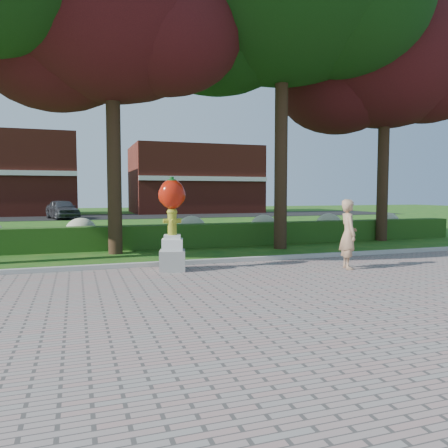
% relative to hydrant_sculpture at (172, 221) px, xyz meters
% --- Properties ---
extents(ground, '(100.00, 100.00, 0.00)m').
position_rel_hydrant_sculpture_xyz_m(ground, '(0.97, -2.24, -1.23)').
color(ground, '#175314').
rests_on(ground, ground).
extents(walkway, '(40.00, 14.00, 0.04)m').
position_rel_hydrant_sculpture_xyz_m(walkway, '(0.97, -6.24, -1.21)').
color(walkway, gray).
rests_on(walkway, ground).
extents(curb, '(40.00, 0.18, 0.15)m').
position_rel_hydrant_sculpture_xyz_m(curb, '(0.97, 0.76, -1.16)').
color(curb, '#ADADA5').
rests_on(curb, ground).
extents(lawn_hedge, '(24.00, 0.70, 0.80)m').
position_rel_hydrant_sculpture_xyz_m(lawn_hedge, '(0.97, 4.76, -0.83)').
color(lawn_hedge, '#1D3F12').
rests_on(lawn_hedge, ground).
extents(hydrangea_row, '(20.10, 1.10, 0.99)m').
position_rel_hydrant_sculpture_xyz_m(hydrangea_row, '(1.54, 5.76, -0.68)').
color(hydrangea_row, '#A7B086').
rests_on(hydrangea_row, ground).
extents(street, '(50.00, 8.00, 0.02)m').
position_rel_hydrant_sculpture_xyz_m(street, '(0.97, 25.76, -1.22)').
color(street, black).
rests_on(street, ground).
extents(building_right, '(12.00, 8.00, 6.40)m').
position_rel_hydrant_sculpture_xyz_m(building_right, '(8.97, 31.76, 1.97)').
color(building_right, maroon).
rests_on(building_right, ground).
extents(tree_mid_left, '(8.25, 7.04, 10.69)m').
position_rel_hydrant_sculpture_xyz_m(tree_mid_left, '(-1.13, 3.84, 6.06)').
color(tree_mid_left, black).
rests_on(tree_mid_left, ground).
extents(tree_far_right, '(7.88, 6.72, 10.21)m').
position_rel_hydrant_sculpture_xyz_m(tree_far_right, '(9.37, 4.34, 5.73)').
color(tree_far_right, black).
rests_on(tree_far_right, ground).
extents(hydrant_sculpture, '(0.74, 0.74, 2.26)m').
position_rel_hydrant_sculpture_xyz_m(hydrant_sculpture, '(0.00, 0.00, 0.00)').
color(hydrant_sculpture, gray).
rests_on(hydrant_sculpture, walkway).
extents(woman, '(0.57, 0.72, 1.72)m').
position_rel_hydrant_sculpture_xyz_m(woman, '(4.17, -1.14, -0.33)').
color(woman, tan).
rests_on(woman, walkway).
extents(parked_car, '(2.78, 4.51, 1.43)m').
position_rel_hydrant_sculpture_xyz_m(parked_car, '(-3.13, 23.77, -0.50)').
color(parked_car, '#3A3C41').
rests_on(parked_car, street).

